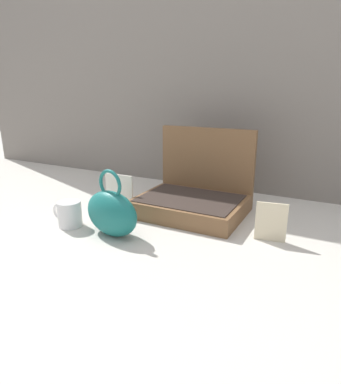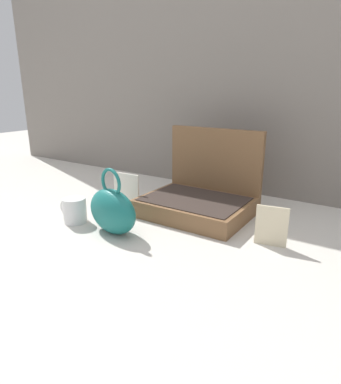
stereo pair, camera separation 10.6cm
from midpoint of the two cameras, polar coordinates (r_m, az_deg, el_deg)
ground_plane at (r=1.12m, az=3.83°, el=-6.84°), size 6.00×6.00×0.00m
back_wall at (r=1.57m, az=16.16°, el=25.59°), size 3.20×0.06×1.40m
open_suitcase at (r=1.27m, az=7.53°, el=-0.63°), size 0.39×0.31×0.31m
teal_pouch_handbag at (r=1.09m, az=-7.23°, el=-3.21°), size 0.22×0.13×0.22m
coffee_mug at (r=1.21m, az=-13.81°, el=-3.08°), size 0.12×0.08×0.09m
info_card_left at (r=1.06m, az=19.74°, el=-5.61°), size 0.09×0.02×0.13m
poster_card_right at (r=1.32m, az=-5.33°, el=0.22°), size 0.12×0.01×0.14m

